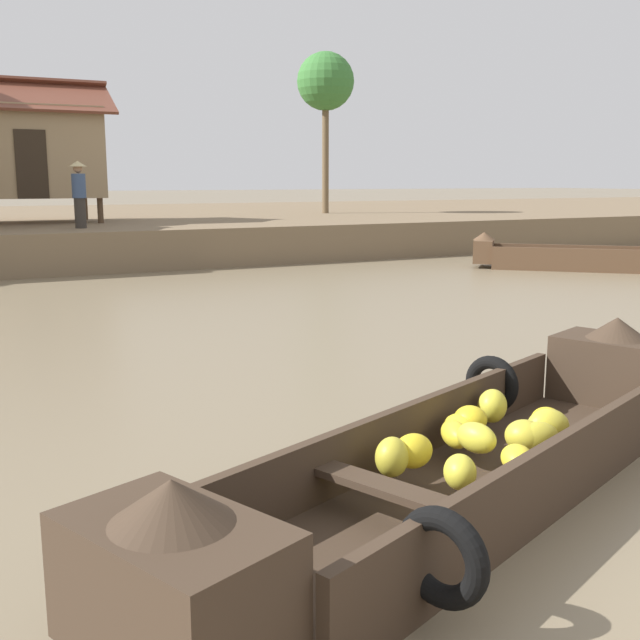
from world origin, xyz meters
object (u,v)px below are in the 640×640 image
Objects in this scene: palm_tree_mid at (326,83)px; vendor_person at (79,191)px; banana_boat at (474,453)px; stilt_house_mid_right at (25,150)px; fishing_skiff_distant at (569,257)px.

vendor_person is at bearing -152.19° from palm_tree_mid.
banana_boat is 15.90m from vendor_person.
palm_tree_mid is at bearing 27.81° from vendor_person.
palm_tree_mid is (10.35, 1.69, 2.54)m from stilt_house_mid_right.
stilt_house_mid_right is at bearing 141.62° from fishing_skiff_distant.
vendor_person reaches higher than banana_boat.
banana_boat is 14.68m from fishing_skiff_distant.
stilt_house_mid_right is at bearing 104.54° from vendor_person.
vendor_person is at bearing 89.74° from banana_boat.
palm_tree_mid is at bearing 65.33° from banana_boat.
stilt_house_mid_right reaches higher than banana_boat.
palm_tree_mid reaches higher than vendor_person.
fishing_skiff_distant is 0.88× the size of stilt_house_mid_right.
stilt_house_mid_right is 10.80m from palm_tree_mid.
palm_tree_mid reaches higher than stilt_house_mid_right.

